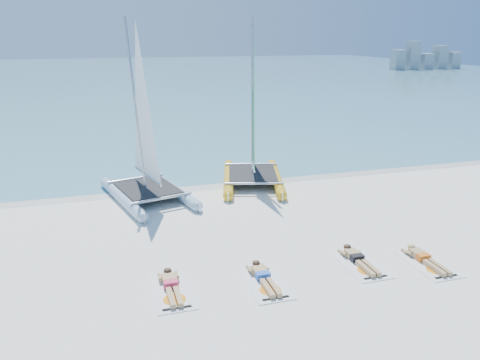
# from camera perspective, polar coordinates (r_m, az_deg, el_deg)

# --- Properties ---
(ground) EXTENTS (140.00, 140.00, 0.00)m
(ground) POSITION_cam_1_polar(r_m,az_deg,el_deg) (15.33, -0.40, -6.75)
(ground) COLOR white
(ground) RESTS_ON ground
(sea) EXTENTS (140.00, 115.00, 0.01)m
(sea) POSITION_cam_1_polar(r_m,az_deg,el_deg) (76.80, -13.74, 12.26)
(sea) COLOR #6CA1B4
(sea) RESTS_ON ground
(wet_sand_strip) EXTENTS (140.00, 1.40, 0.01)m
(wet_sand_strip) POSITION_cam_1_polar(r_m,az_deg,el_deg) (20.33, -4.66, -0.61)
(wet_sand_strip) COLOR silver
(wet_sand_strip) RESTS_ON ground
(distant_skyline) EXTENTS (14.00, 2.00, 5.00)m
(distant_skyline) POSITION_cam_1_polar(r_m,az_deg,el_deg) (94.99, 21.61, 13.63)
(distant_skyline) COLOR #979EA6
(distant_skyline) RESTS_ON ground
(catamaran_blue) EXTENTS (3.73, 5.70, 7.16)m
(catamaran_blue) POSITION_cam_1_polar(r_m,az_deg,el_deg) (18.53, -11.62, 4.15)
(catamaran_blue) COLOR #ABC6E1
(catamaran_blue) RESTS_ON ground
(catamaran_yellow) EXTENTS (3.81, 5.80, 7.19)m
(catamaran_yellow) POSITION_cam_1_polar(r_m,az_deg,el_deg) (20.53, 1.51, 6.15)
(catamaran_yellow) COLOR gold
(catamaran_yellow) RESTS_ON ground
(towel_a) EXTENTS (1.00, 1.85, 0.02)m
(towel_a) POSITION_cam_1_polar(r_m,az_deg,el_deg) (12.29, -8.24, -13.43)
(towel_a) COLOR white
(towel_a) RESTS_ON ground
(sunbather_a) EXTENTS (0.37, 1.73, 0.26)m
(sunbather_a) POSITION_cam_1_polar(r_m,az_deg,el_deg) (12.40, -8.39, -12.55)
(sunbather_a) COLOR tan
(sunbather_a) RESTS_ON towel_a
(towel_b) EXTENTS (1.00, 1.85, 0.02)m
(towel_b) POSITION_cam_1_polar(r_m,az_deg,el_deg) (12.57, 3.16, -12.51)
(towel_b) COLOR white
(towel_b) RESTS_ON ground
(sunbather_b) EXTENTS (0.37, 1.73, 0.26)m
(sunbather_b) POSITION_cam_1_polar(r_m,az_deg,el_deg) (12.67, 2.88, -11.67)
(sunbather_b) COLOR tan
(sunbather_b) RESTS_ON towel_b
(towel_c) EXTENTS (1.00, 1.85, 0.02)m
(towel_c) POSITION_cam_1_polar(r_m,az_deg,el_deg) (13.89, 14.54, -10.00)
(towel_c) COLOR white
(towel_c) RESTS_ON ground
(sunbather_c) EXTENTS (0.37, 1.73, 0.26)m
(sunbather_c) POSITION_cam_1_polar(r_m,az_deg,el_deg) (13.99, 14.17, -9.27)
(sunbather_c) COLOR tan
(sunbather_c) RESTS_ON towel_c
(towel_d) EXTENTS (1.00, 1.85, 0.02)m
(towel_d) POSITION_cam_1_polar(r_m,az_deg,el_deg) (14.52, 21.95, -9.51)
(towel_d) COLOR white
(towel_d) RESTS_ON ground
(sunbather_d) EXTENTS (0.37, 1.73, 0.26)m
(sunbather_d) POSITION_cam_1_polar(r_m,az_deg,el_deg) (14.61, 21.54, -8.83)
(sunbather_d) COLOR tan
(sunbather_d) RESTS_ON towel_d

